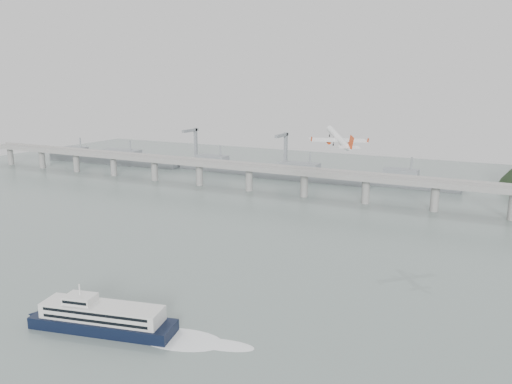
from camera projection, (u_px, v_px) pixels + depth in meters
The scene contains 5 objects.
ground at pixel (199, 298), 215.16m from camera, with size 900.00×900.00×0.00m, color slate.
bridge at pixel (339, 178), 385.89m from camera, with size 800.00×22.00×23.90m.
distant_fleet at pixel (214, 165), 513.02m from camera, with size 453.00×60.90×40.00m.
ferry at pixel (103, 318), 187.16m from camera, with size 90.99×30.99×17.36m.
airliner at pixel (339, 139), 264.86m from camera, with size 28.02×29.80×12.94m.
Camera 1 is at (112.48, -167.09, 91.88)m, focal length 35.00 mm.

